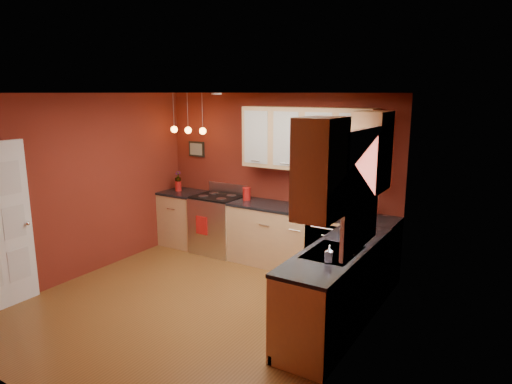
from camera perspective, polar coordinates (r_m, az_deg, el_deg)
The scene contains 26 objects.
floor at distance 5.91m, azimuth -7.87°, elevation -13.96°, with size 4.20×4.20×0.00m, color brown.
ceiling at distance 5.30m, azimuth -8.71°, elevation 12.15°, with size 4.00×4.20×0.02m, color white.
wall_back at distance 7.16m, azimuth 2.48°, elevation 1.83°, with size 4.00×0.02×2.60m, color maroon.
wall_front at distance 4.14m, azimuth -27.26°, elevation -7.48°, with size 4.00×0.02×2.60m, color maroon.
wall_left at distance 6.88m, azimuth -21.22°, elevation 0.57°, with size 0.02×4.20×2.60m, color maroon.
wall_right at distance 4.49m, azimuth 11.89°, elevation -4.83°, with size 0.02×4.20×2.60m, color maroon.
base_cabinets_back_left at distance 8.03m, azimuth -9.00°, elevation -3.37°, with size 0.70×0.60×0.90m, color tan.
base_cabinets_back_right at distance 6.79m, azimuth 6.60°, elevation -6.23°, with size 2.54×0.60×0.90m, color tan.
base_cabinets_right at distance 5.28m, azimuth 10.03°, elevation -11.94°, with size 0.60×2.10×0.90m, color tan.
counter_back_left at distance 7.92m, azimuth -9.11°, elevation -0.09°, with size 0.70×0.62×0.04m, color black.
counter_back_right at distance 6.66m, azimuth 6.70°, elevation -2.40°, with size 2.54×0.62×0.04m, color black.
counter_right at distance 5.11m, azimuth 10.23°, elevation -7.12°, with size 0.62×2.10×0.04m, color black.
gas_range at distance 7.59m, azimuth -4.78°, elevation -3.95°, with size 0.76×0.64×1.11m.
dishwasher_front at distance 6.40m, azimuth 8.52°, elevation -7.47°, with size 0.60×0.02×0.80m, color silver.
sink at distance 4.98m, azimuth 9.62°, elevation -7.69°, with size 0.50×0.70×0.33m.
window at distance 4.68m, azimuth 13.05°, elevation 0.72°, with size 0.06×1.02×1.22m.
upper_cabinets_back at distance 6.64m, azimuth 6.36°, elevation 6.61°, with size 2.00×0.35×0.90m, color tan.
upper_cabinets_right at distance 4.71m, azimuth 11.57°, elevation 4.09°, with size 0.35×1.95×0.90m, color tan.
wall_picture at distance 7.95m, azimuth -7.43°, elevation 5.34°, with size 0.32×0.03×0.26m, color black.
pendant_lights at distance 7.60m, azimuth -8.48°, elevation 7.71°, with size 0.71×0.11×0.66m.
red_canister at distance 7.19m, azimuth -1.17°, elevation -0.22°, with size 0.13×0.13×0.20m.
red_vase at distance 7.98m, azimuth -9.69°, elevation 0.74°, with size 0.11×0.11×0.17m, color #B41613.
flowers at distance 7.95m, azimuth -9.73°, elevation 1.89°, with size 0.11×0.11×0.20m, color #B41613.
coffee_maker at distance 6.50m, azimuth 12.74°, elevation -1.65°, with size 0.21×0.21×0.28m.
soap_pump at distance 4.65m, azimuth 9.12°, elevation -7.65°, with size 0.08×0.08×0.17m, color white.
dish_towel at distance 7.37m, azimuth -6.82°, elevation -4.17°, with size 0.22×0.01×0.30m, color #B41613.
Camera 1 is at (3.40, -4.06, 2.61)m, focal length 32.00 mm.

